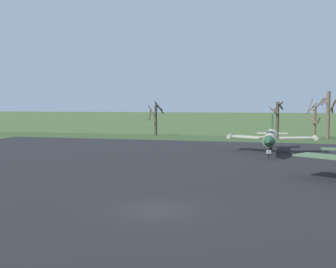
# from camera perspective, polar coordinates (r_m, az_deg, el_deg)

# --- Properties ---
(ground_plane) EXTENTS (600.00, 600.00, 0.00)m
(ground_plane) POSITION_cam_1_polar(r_m,az_deg,el_deg) (23.44, -1.65, -10.55)
(ground_plane) COLOR #425B2D
(asphalt_apron) EXTENTS (80.96, 54.65, 0.05)m
(asphalt_apron) POSITION_cam_1_polar(r_m,az_deg,el_deg) (39.11, 5.38, -4.61)
(asphalt_apron) COLOR black
(asphalt_apron) RESTS_ON ground
(grass_verge_strip) EXTENTS (140.96, 12.00, 0.06)m
(grass_verge_strip) POSITION_cam_1_polar(r_m,az_deg,el_deg) (71.97, 9.95, -0.68)
(grass_verge_strip) COLOR #344B26
(grass_verge_strip) RESTS_ON ground
(jet_fighter_rear_left) EXTENTS (11.06, 14.79, 4.73)m
(jet_fighter_rear_left) POSITION_cam_1_polar(r_m,az_deg,el_deg) (51.25, 14.13, -0.40)
(jet_fighter_rear_left) COLOR #B7B293
(jet_fighter_rear_left) RESTS_ON ground
(info_placard_rear_left) EXTENTS (0.56, 0.27, 1.10)m
(info_placard_rear_left) POSITION_cam_1_polar(r_m,az_deg,el_deg) (45.07, 13.84, -2.71)
(info_placard_rear_left) COLOR black
(info_placard_rear_left) RESTS_ON ground
(bare_tree_far_left) EXTENTS (3.15, 2.63, 6.63)m
(bare_tree_far_left) POSITION_cam_1_polar(r_m,az_deg,el_deg) (79.34, -1.77, 2.30)
(bare_tree_far_left) COLOR #42382D
(bare_tree_far_left) RESTS_ON ground
(bare_tree_left_of_center) EXTENTS (2.49, 2.47, 6.58)m
(bare_tree_left_of_center) POSITION_cam_1_polar(r_m,az_deg,el_deg) (75.16, 15.00, 2.20)
(bare_tree_left_of_center) COLOR #42382D
(bare_tree_left_of_center) RESTS_ON ground
(bare_tree_center) EXTENTS (3.76, 3.78, 7.22)m
(bare_tree_center) POSITION_cam_1_polar(r_m,az_deg,el_deg) (76.74, 19.74, 2.00)
(bare_tree_center) COLOR brown
(bare_tree_center) RESTS_ON ground
(bare_tree_right_of_center) EXTENTS (2.59, 2.16, 8.28)m
(bare_tree_right_of_center) POSITION_cam_1_polar(r_m,az_deg,el_deg) (75.47, 21.44, 2.65)
(bare_tree_right_of_center) COLOR brown
(bare_tree_right_of_center) RESTS_ON ground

